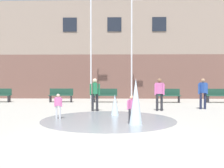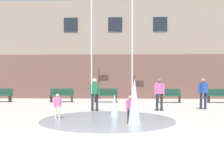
{
  "view_description": "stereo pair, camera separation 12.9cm",
  "coord_description": "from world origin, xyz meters",
  "px_view_note": "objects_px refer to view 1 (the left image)",
  "views": [
    {
      "loc": [
        0.31,
        -6.34,
        1.59
      ],
      "look_at": [
        -0.02,
        7.35,
        1.3
      ],
      "focal_mm": 42.0,
      "sensor_mm": 36.0,
      "label": 1
    },
    {
      "loc": [
        0.43,
        -6.34,
        1.59
      ],
      "look_at": [
        -0.02,
        7.35,
        1.3
      ],
      "focal_mm": 42.0,
      "sensor_mm": 36.0,
      "label": 2
    }
  ],
  "objects_px": {
    "adult_watching": "(159,92)",
    "child_with_pink_shirt": "(58,104)",
    "child_running": "(132,107)",
    "park_bench_near_trashcan": "(168,95)",
    "park_bench_under_right_flagpole": "(105,95)",
    "teen_by_trashcan": "(95,92)",
    "flagpole_left": "(91,38)",
    "park_bench_center": "(61,95)",
    "park_bench_far_right": "(218,95)",
    "flagpole_right": "(132,41)",
    "adult_near_bench": "(203,91)"
  },
  "relations": [
    {
      "from": "child_running",
      "to": "teen_by_trashcan",
      "type": "bearing_deg",
      "value": -0.75
    },
    {
      "from": "adult_watching",
      "to": "adult_near_bench",
      "type": "relative_size",
      "value": 1.0
    },
    {
      "from": "child_running",
      "to": "flagpole_left",
      "type": "distance_m",
      "value": 9.82
    },
    {
      "from": "teen_by_trashcan",
      "to": "flagpole_left",
      "type": "xyz_separation_m",
      "value": [
        -0.7,
        5.22,
        3.43
      ]
    },
    {
      "from": "teen_by_trashcan",
      "to": "flagpole_left",
      "type": "height_order",
      "value": "flagpole_left"
    },
    {
      "from": "teen_by_trashcan",
      "to": "park_bench_under_right_flagpole",
      "type": "bearing_deg",
      "value": -16.88
    },
    {
      "from": "park_bench_near_trashcan",
      "to": "adult_near_bench",
      "type": "bearing_deg",
      "value": -73.03
    },
    {
      "from": "child_running",
      "to": "flagpole_right",
      "type": "xyz_separation_m",
      "value": [
        0.48,
        8.76,
        3.55
      ]
    },
    {
      "from": "child_running",
      "to": "teen_by_trashcan",
      "type": "height_order",
      "value": "teen_by_trashcan"
    },
    {
      "from": "adult_near_bench",
      "to": "child_running",
      "type": "xyz_separation_m",
      "value": [
        -3.92,
        -4.48,
        -0.35
      ]
    },
    {
      "from": "park_bench_under_right_flagpole",
      "to": "park_bench_near_trashcan",
      "type": "bearing_deg",
      "value": -1.69
    },
    {
      "from": "park_bench_near_trashcan",
      "to": "teen_by_trashcan",
      "type": "relative_size",
      "value": 1.01
    },
    {
      "from": "park_bench_center",
      "to": "adult_near_bench",
      "type": "height_order",
      "value": "adult_near_bench"
    },
    {
      "from": "park_bench_near_trashcan",
      "to": "flagpole_right",
      "type": "distance_m",
      "value": 4.38
    },
    {
      "from": "adult_watching",
      "to": "flagpole_right",
      "type": "xyz_separation_m",
      "value": [
        -1.08,
        5.08,
        3.2
      ]
    },
    {
      "from": "child_running",
      "to": "adult_watching",
      "type": "bearing_deg",
      "value": -48.09
    },
    {
      "from": "park_bench_far_right",
      "to": "flagpole_left",
      "type": "height_order",
      "value": "flagpole_left"
    },
    {
      "from": "park_bench_under_right_flagpole",
      "to": "adult_watching",
      "type": "xyz_separation_m",
      "value": [
        2.89,
        -4.57,
        0.45
      ]
    },
    {
      "from": "park_bench_near_trashcan",
      "to": "child_running",
      "type": "distance_m",
      "value": 8.6
    },
    {
      "from": "park_bench_far_right",
      "to": "child_running",
      "type": "xyz_separation_m",
      "value": [
        -6.11,
        -8.18,
        0.1
      ]
    },
    {
      "from": "adult_watching",
      "to": "adult_near_bench",
      "type": "bearing_deg",
      "value": 53.76
    },
    {
      "from": "park_bench_under_right_flagpole",
      "to": "park_bench_near_trashcan",
      "type": "xyz_separation_m",
      "value": [
        4.15,
        -0.12,
        0.0
      ]
    },
    {
      "from": "child_running",
      "to": "park_bench_under_right_flagpole",
      "type": "bearing_deg",
      "value": -16.0
    },
    {
      "from": "park_bench_near_trashcan",
      "to": "park_bench_under_right_flagpole",
      "type": "bearing_deg",
      "value": 178.31
    },
    {
      "from": "park_bench_far_right",
      "to": "child_running",
      "type": "bearing_deg",
      "value": -126.76
    },
    {
      "from": "child_with_pink_shirt",
      "to": "teen_by_trashcan",
      "type": "bearing_deg",
      "value": 54.47
    },
    {
      "from": "park_bench_under_right_flagpole",
      "to": "adult_near_bench",
      "type": "bearing_deg",
      "value": -35.61
    },
    {
      "from": "park_bench_near_trashcan",
      "to": "park_bench_center",
      "type": "bearing_deg",
      "value": 178.33
    },
    {
      "from": "adult_watching",
      "to": "teen_by_trashcan",
      "type": "relative_size",
      "value": 1.0
    },
    {
      "from": "park_bench_center",
      "to": "teen_by_trashcan",
      "type": "xyz_separation_m",
      "value": [
        2.71,
        -4.8,
        0.45
      ]
    },
    {
      "from": "child_running",
      "to": "park_bench_near_trashcan",
      "type": "bearing_deg",
      "value": -44.3
    },
    {
      "from": "park_bench_center",
      "to": "flagpole_right",
      "type": "xyz_separation_m",
      "value": [
        4.8,
        0.43,
        3.65
      ]
    },
    {
      "from": "adult_watching",
      "to": "child_with_pink_shirt",
      "type": "bearing_deg",
      "value": -113.68
    },
    {
      "from": "park_bench_center",
      "to": "teen_by_trashcan",
      "type": "distance_m",
      "value": 5.53
    },
    {
      "from": "park_bench_under_right_flagpole",
      "to": "flagpole_right",
      "type": "bearing_deg",
      "value": 15.73
    },
    {
      "from": "adult_watching",
      "to": "flagpole_left",
      "type": "xyz_separation_m",
      "value": [
        -3.86,
        5.08,
        3.43
      ]
    },
    {
      "from": "adult_near_bench",
      "to": "flagpole_right",
      "type": "distance_m",
      "value": 6.36
    },
    {
      "from": "park_bench_center",
      "to": "teen_by_trashcan",
      "type": "height_order",
      "value": "teen_by_trashcan"
    },
    {
      "from": "teen_by_trashcan",
      "to": "flagpole_right",
      "type": "xyz_separation_m",
      "value": [
        2.08,
        5.22,
        3.2
      ]
    },
    {
      "from": "park_bench_under_right_flagpole",
      "to": "adult_watching",
      "type": "relative_size",
      "value": 1.01
    },
    {
      "from": "park_bench_near_trashcan",
      "to": "flagpole_left",
      "type": "xyz_separation_m",
      "value": [
        -5.12,
        0.63,
        3.89
      ]
    },
    {
      "from": "park_bench_under_right_flagpole",
      "to": "park_bench_far_right",
      "type": "height_order",
      "value": "same"
    },
    {
      "from": "park_bench_near_trashcan",
      "to": "child_running",
      "type": "xyz_separation_m",
      "value": [
        -2.81,
        -8.12,
        0.1
      ]
    },
    {
      "from": "teen_by_trashcan",
      "to": "park_bench_near_trashcan",
      "type": "bearing_deg",
      "value": -57.51
    },
    {
      "from": "park_bench_center",
      "to": "teen_by_trashcan",
      "type": "relative_size",
      "value": 1.01
    },
    {
      "from": "child_running",
      "to": "park_bench_center",
      "type": "bearing_deg",
      "value": 2.19
    },
    {
      "from": "adult_watching",
      "to": "flagpole_left",
      "type": "distance_m",
      "value": 7.25
    },
    {
      "from": "child_running",
      "to": "child_with_pink_shirt",
      "type": "relative_size",
      "value": 1.0
    },
    {
      "from": "park_bench_center",
      "to": "park_bench_under_right_flagpole",
      "type": "distance_m",
      "value": 2.98
    },
    {
      "from": "child_running",
      "to": "flagpole_right",
      "type": "bearing_deg",
      "value": -28.33
    }
  ]
}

